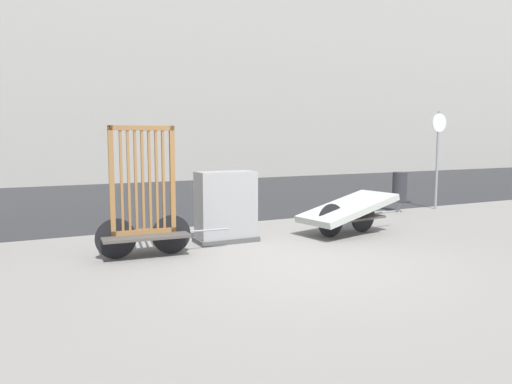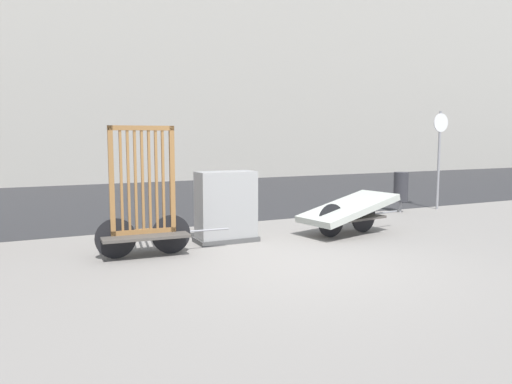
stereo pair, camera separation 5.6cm
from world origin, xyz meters
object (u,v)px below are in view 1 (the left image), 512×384
object	(u,v)px
bike_cart_with_bedframe	(144,213)
utility_cabinet	(226,209)
trash_bin	(400,187)
sign_post	(438,149)
bike_cart_with_mattress	(348,210)

from	to	relation	value
bike_cart_with_bedframe	utility_cabinet	world-z (taller)	bike_cart_with_bedframe
bike_cart_with_bedframe	utility_cabinet	distance (m)	1.53
trash_bin	sign_post	xyz separation A→B (m)	(1.17, -0.01, 0.88)
trash_bin	utility_cabinet	bearing A→B (deg)	-165.82
bike_cart_with_mattress	bike_cart_with_bedframe	bearing A→B (deg)	171.52
bike_cart_with_mattress	trash_bin	distance (m)	3.19
bike_cart_with_mattress	trash_bin	size ratio (longest dim) A/B	2.38
trash_bin	bike_cart_with_mattress	bearing A→B (deg)	-148.85
bike_cart_with_mattress	utility_cabinet	xyz separation A→B (m)	(-2.21, 0.40, 0.11)
utility_cabinet	trash_bin	world-z (taller)	utility_cabinet
utility_cabinet	bike_cart_with_mattress	bearing A→B (deg)	-10.26
trash_bin	sign_post	distance (m)	1.46
utility_cabinet	sign_post	size ratio (longest dim) A/B	0.50
sign_post	utility_cabinet	bearing A→B (deg)	-168.50
utility_cabinet	bike_cart_with_bedframe	bearing A→B (deg)	-164.80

